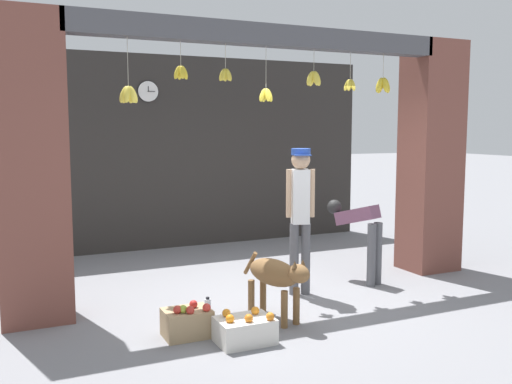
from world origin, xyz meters
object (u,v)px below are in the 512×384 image
shopkeeper (300,208)px  fruit_crate_oranges (245,330)px  fruit_crate_apples (187,322)px  dog (276,275)px  wall_clock (148,91)px  worker_stooping (361,230)px  water_bottle (208,308)px

shopkeeper → fruit_crate_oranges: bearing=61.9°
fruit_crate_oranges → fruit_crate_apples: size_ratio=1.17×
fruit_crate_oranges → shopkeeper: bearing=43.3°
dog → wall_clock: 4.47m
dog → fruit_crate_apples: bearing=-101.5°
dog → shopkeeper: 1.14m
shopkeeper → worker_stooping: (0.98, 0.16, -0.36)m
shopkeeper → water_bottle: shopkeeper is taller
wall_clock → fruit_crate_oranges: bearing=-93.1°
worker_stooping → fruit_crate_oranges: bearing=-169.9°
dog → worker_stooping: worker_stooping is taller
worker_stooping → fruit_crate_oranges: worker_stooping is taller
dog → water_bottle: dog is taller
wall_clock → shopkeeper: bearing=-72.9°
dog → fruit_crate_apples: (-0.98, -0.06, -0.33)m
water_bottle → wall_clock: wall_clock is taller
shopkeeper → water_bottle: (-1.30, -0.35, -0.94)m
fruit_crate_oranges → fruit_crate_apples: bearing=139.5°
worker_stooping → wall_clock: 4.09m
fruit_crate_apples → worker_stooping: bearing=19.5°
fruit_crate_apples → shopkeeper: bearing=25.1°
dog → fruit_crate_oranges: bearing=-66.4°
dog → wall_clock: bearing=169.7°
fruit_crate_apples → water_bottle: fruit_crate_apples is taller
dog → fruit_crate_apples: 1.04m
shopkeeper → worker_stooping: 1.05m
dog → fruit_crate_oranges: dog is taller
dog → shopkeeper: size_ratio=0.56×
worker_stooping → fruit_crate_oranges: (-2.20, -1.31, -0.56)m
dog → water_bottle: 0.81m
fruit_crate_oranges → water_bottle: size_ratio=2.32×
fruit_crate_oranges → fruit_crate_apples: (-0.44, 0.37, 0.02)m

